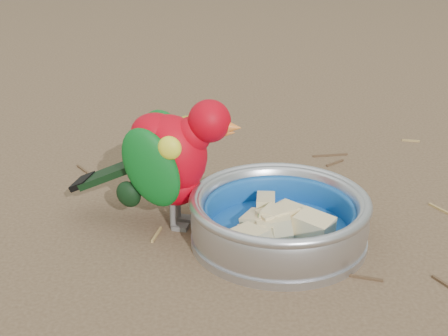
{
  "coord_description": "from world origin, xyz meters",
  "views": [
    {
      "loc": [
        0.01,
        -0.6,
        0.38
      ],
      "look_at": [
        0.01,
        0.12,
        0.08
      ],
      "focal_mm": 50.0,
      "sensor_mm": 36.0,
      "label": 1
    }
  ],
  "objects": [
    {
      "name": "ground",
      "position": [
        0.0,
        0.0,
        0.0
      ],
      "size": [
        60.0,
        60.0,
        0.0
      ],
      "primitive_type": "plane",
      "color": "brown"
    },
    {
      "name": "food_bowl",
      "position": [
        0.08,
        0.07,
        0.01
      ],
      "size": [
        0.21,
        0.21,
        0.02
      ],
      "primitive_type": "cylinder",
      "color": "#B2B2BA",
      "rests_on": "ground"
    },
    {
      "name": "bowl_wall",
      "position": [
        0.08,
        0.07,
        0.04
      ],
      "size": [
        0.21,
        0.21,
        0.04
      ],
      "primitive_type": null,
      "color": "#B2B2BA",
      "rests_on": "food_bowl"
    },
    {
      "name": "fruit_wedges",
      "position": [
        0.08,
        0.07,
        0.03
      ],
      "size": [
        0.13,
        0.13,
        0.03
      ],
      "primitive_type": null,
      "color": "beige",
      "rests_on": "food_bowl"
    },
    {
      "name": "lory_parrot",
      "position": [
        -0.05,
        0.12,
        0.08
      ],
      "size": [
        0.22,
        0.14,
        0.16
      ],
      "primitive_type": null,
      "rotation": [
        0.0,
        0.0,
        -1.8
      ],
      "color": "#B2010F",
      "rests_on": "ground"
    },
    {
      "name": "ground_debris",
      "position": [
        -0.01,
        0.03,
        0.0
      ],
      "size": [
        0.9,
        0.8,
        0.01
      ],
      "primitive_type": null,
      "color": "#9D7E46",
      "rests_on": "ground"
    }
  ]
}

